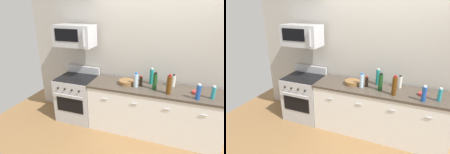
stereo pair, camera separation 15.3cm
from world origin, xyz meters
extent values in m
plane|color=olive|center=(0.00, 0.00, 0.00)|extent=(6.53, 6.53, 0.00)
cube|color=#B7B2A8|center=(0.00, 0.41, 1.35)|extent=(5.44, 0.10, 2.70)
cube|color=white|center=(0.00, 0.00, 0.44)|extent=(2.32, 0.62, 0.88)
cube|color=#473D33|center=(0.00, 0.00, 0.90)|extent=(2.35, 0.65, 0.04)
cube|color=black|center=(0.00, -0.28, 0.05)|extent=(2.32, 0.02, 0.10)
cylinder|color=silver|center=(-0.81, -0.32, 0.72)|extent=(0.10, 0.02, 0.02)
cylinder|color=silver|center=(-0.27, -0.32, 0.72)|extent=(0.10, 0.02, 0.02)
cylinder|color=silver|center=(0.27, -0.32, 0.72)|extent=(0.10, 0.02, 0.02)
cylinder|color=silver|center=(0.81, -0.32, 0.72)|extent=(0.10, 0.02, 0.02)
cube|color=#B7BABF|center=(-1.55, 0.00, 0.46)|extent=(0.76, 0.64, 0.91)
cube|color=black|center=(-1.55, -0.32, 0.45)|extent=(0.58, 0.01, 0.30)
cylinder|color=#B7BABF|center=(-1.55, -0.35, 0.68)|extent=(0.61, 0.02, 0.02)
cube|color=#B7BABF|center=(-1.55, 0.29, 0.99)|extent=(0.76, 0.06, 0.16)
cube|color=black|center=(-1.55, 0.00, 0.92)|extent=(0.73, 0.61, 0.01)
cylinder|color=black|center=(-1.78, -0.33, 0.79)|extent=(0.04, 0.02, 0.04)
cylinder|color=black|center=(-1.63, -0.33, 0.79)|extent=(0.04, 0.02, 0.04)
cylinder|color=black|center=(-1.47, -0.33, 0.79)|extent=(0.04, 0.02, 0.04)
cylinder|color=black|center=(-1.32, -0.33, 0.79)|extent=(0.04, 0.02, 0.04)
cube|color=#B7BABF|center=(-1.55, 0.05, 1.75)|extent=(0.74, 0.40, 0.40)
cube|color=black|center=(-1.61, -0.15, 1.78)|extent=(0.48, 0.01, 0.22)
cube|color=#B7BABF|center=(-1.25, -0.17, 1.75)|extent=(0.02, 0.04, 0.30)
cylinder|color=silver|center=(-0.31, -0.06, 1.04)|extent=(0.07, 0.07, 0.24)
cylinder|color=blue|center=(-0.31, -0.06, 1.17)|extent=(0.05, 0.05, 0.02)
cylinder|color=silver|center=(0.31, 0.19, 1.02)|extent=(0.07, 0.07, 0.21)
cylinder|color=black|center=(0.31, 0.19, 1.14)|extent=(0.05, 0.05, 0.02)
cylinder|color=black|center=(-0.24, 0.01, 1.01)|extent=(0.06, 0.06, 0.18)
cylinder|color=maroon|center=(-0.24, 0.01, 1.11)|extent=(0.04, 0.04, 0.02)
cylinder|color=#1E4CA5|center=(0.69, -0.21, 1.04)|extent=(0.07, 0.07, 0.23)
cylinder|color=silver|center=(0.69, -0.21, 1.16)|extent=(0.04, 0.04, 0.02)
cylinder|color=teal|center=(0.91, -0.11, 1.02)|extent=(0.06, 0.06, 0.20)
cylinder|color=white|center=(0.91, -0.11, 1.13)|extent=(0.04, 0.04, 0.02)
cylinder|color=#59330F|center=(0.25, -0.16, 1.07)|extent=(0.08, 0.08, 0.31)
cylinder|color=maroon|center=(0.25, -0.16, 1.24)|extent=(0.05, 0.05, 0.03)
cylinder|color=#19471E|center=(0.01, -0.06, 1.06)|extent=(0.07, 0.07, 0.28)
cylinder|color=black|center=(0.01, -0.06, 1.22)|extent=(0.05, 0.05, 0.03)
cylinder|color=#197F7A|center=(-0.08, 0.18, 1.06)|extent=(0.07, 0.07, 0.28)
cylinder|color=beige|center=(-0.08, 0.18, 1.21)|extent=(0.05, 0.05, 0.03)
cylinder|color=brown|center=(-0.51, 0.02, 0.96)|extent=(0.28, 0.28, 0.07)
torus|color=brown|center=(-0.51, 0.02, 0.98)|extent=(0.28, 0.28, 0.01)
cylinder|color=brown|center=(-0.51, 0.02, 0.93)|extent=(0.15, 0.15, 0.01)
cylinder|color=#B72D28|center=(0.69, 0.00, 0.94)|extent=(0.13, 0.13, 0.04)
torus|color=#B72D28|center=(0.69, 0.00, 0.96)|extent=(0.13, 0.13, 0.01)
cylinder|color=#B72D28|center=(0.69, 0.00, 0.92)|extent=(0.07, 0.07, 0.01)
camera|label=1|loc=(0.31, -3.10, 2.27)|focal=30.08mm
camera|label=2|loc=(0.46, -3.05, 2.27)|focal=30.08mm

